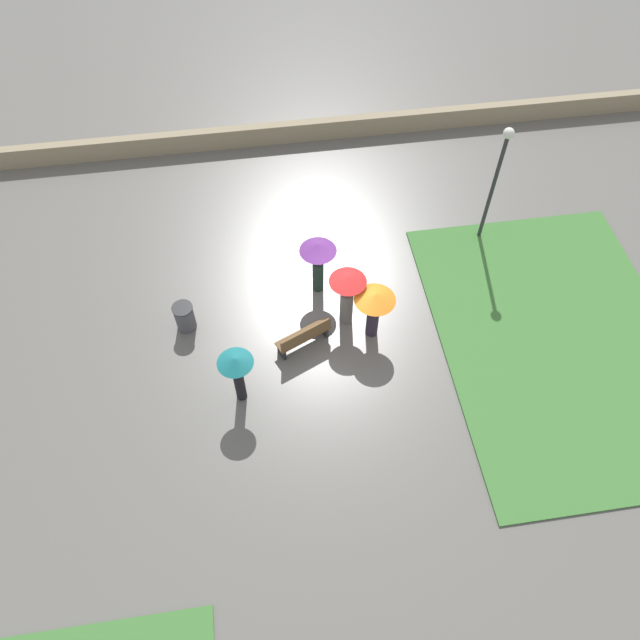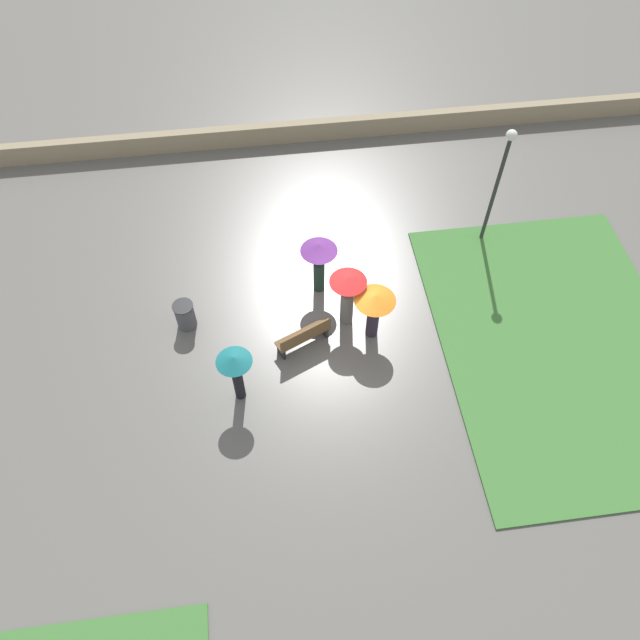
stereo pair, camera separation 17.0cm
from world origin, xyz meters
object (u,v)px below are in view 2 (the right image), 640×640
at_px(park_bench, 304,336).
at_px(crowd_person_teal, 236,369).
at_px(trash_bin, 185,315).
at_px(crowd_person_purple, 319,256).
at_px(crowd_person_red, 348,292).
at_px(crowd_person_orange, 374,306).
at_px(lamp_post, 500,173).

distance_m(park_bench, crowd_person_teal, 2.53).
distance_m(park_bench, trash_bin, 3.54).
distance_m(crowd_person_teal, crowd_person_purple, 4.34).
bearing_deg(crowd_person_red, trash_bin, 127.52).
xyz_separation_m(crowd_person_teal, crowd_person_red, (-3.24, -2.16, -0.07)).
xyz_separation_m(park_bench, crowd_person_teal, (1.90, 1.39, 0.90)).
bearing_deg(park_bench, crowd_person_orange, 161.11).
relative_size(trash_bin, crowd_person_orange, 0.52).
bearing_deg(park_bench, crowd_person_red, -174.45).
height_order(lamp_post, crowd_person_red, lamp_post).
height_order(park_bench, crowd_person_red, crowd_person_red).
distance_m(lamp_post, crowd_person_red, 5.80).
height_order(park_bench, crowd_person_orange, crowd_person_orange).
distance_m(lamp_post, crowd_person_orange, 5.57).
bearing_deg(park_bench, lamp_post, -175.24).
distance_m(crowd_person_teal, crowd_person_red, 3.90).
bearing_deg(crowd_person_orange, trash_bin, 39.05).
xyz_separation_m(lamp_post, trash_bin, (9.60, 2.29, -2.28)).
bearing_deg(crowd_person_purple, crowd_person_red, 169.61).
bearing_deg(crowd_person_orange, lamp_post, -92.63).
relative_size(trash_bin, crowd_person_teal, 0.48).
xyz_separation_m(park_bench, crowd_person_orange, (-2.00, -0.19, 0.84)).
xyz_separation_m(trash_bin, crowd_person_red, (-4.68, 0.42, 0.84)).
bearing_deg(crowd_person_teal, park_bench, -92.84).
height_order(crowd_person_teal, crowd_person_red, crowd_person_red).
bearing_deg(crowd_person_teal, crowd_person_red, -95.35).
bearing_deg(crowd_person_teal, crowd_person_purple, -75.96).
relative_size(lamp_post, crowd_person_orange, 2.41).
bearing_deg(crowd_person_red, park_bench, 162.55).
height_order(trash_bin, crowd_person_red, crowd_person_red).
bearing_deg(trash_bin, crowd_person_teal, 118.96).
distance_m(lamp_post, trash_bin, 10.13).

